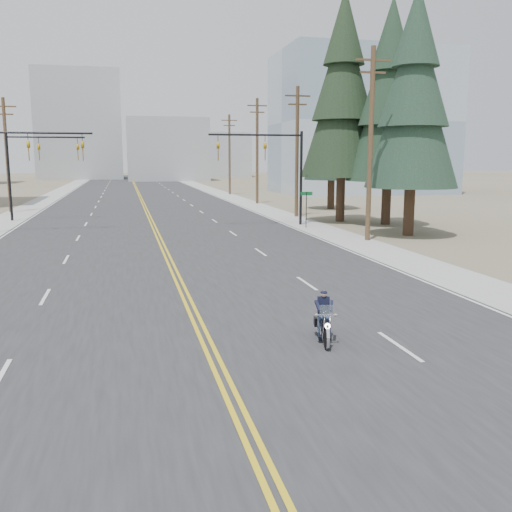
% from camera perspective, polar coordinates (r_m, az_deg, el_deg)
% --- Properties ---
extents(ground_plane, '(400.00, 400.00, 0.00)m').
position_cam_1_polar(ground_plane, '(10.86, -0.66, -17.68)').
color(ground_plane, '#776D56').
rests_on(ground_plane, ground).
extents(road, '(20.00, 200.00, 0.01)m').
position_cam_1_polar(road, '(79.60, -11.57, 5.93)').
color(road, '#303033').
rests_on(road, ground).
extents(sidewalk_left, '(3.00, 200.00, 0.01)m').
position_cam_1_polar(sidewalk_left, '(80.13, -19.85, 5.58)').
color(sidewalk_left, '#A5A5A0').
rests_on(sidewalk_left, ground).
extents(sidewalk_right, '(3.00, 200.00, 0.01)m').
position_cam_1_polar(sidewalk_right, '(80.72, -3.34, 6.16)').
color(sidewalk_right, '#A5A5A0').
rests_on(sidewalk_right, ground).
extents(traffic_mast_left, '(7.10, 0.26, 7.00)m').
position_cam_1_polar(traffic_mast_left, '(41.99, -22.79, 8.89)').
color(traffic_mast_left, black).
rests_on(traffic_mast_left, ground).
extents(traffic_mast_right, '(7.10, 0.26, 7.00)m').
position_cam_1_polar(traffic_mast_right, '(42.86, 1.93, 9.64)').
color(traffic_mast_right, black).
rests_on(traffic_mast_right, ground).
extents(traffic_mast_far, '(6.10, 0.26, 7.00)m').
position_cam_1_polar(traffic_mast_far, '(49.95, -21.64, 8.91)').
color(traffic_mast_far, black).
rests_on(traffic_mast_far, ground).
extents(street_sign, '(0.90, 0.06, 2.62)m').
position_cam_1_polar(street_sign, '(41.58, 5.06, 5.28)').
color(street_sign, black).
rests_on(street_sign, ground).
extents(utility_pole_b, '(2.20, 0.30, 11.50)m').
position_cam_1_polar(utility_pole_b, '(35.55, 11.38, 11.13)').
color(utility_pole_b, brown).
rests_on(utility_pole_b, ground).
extents(utility_pole_c, '(2.20, 0.30, 11.00)m').
position_cam_1_polar(utility_pole_c, '(49.61, 4.12, 10.54)').
color(utility_pole_c, brown).
rests_on(utility_pole_c, ground).
extents(utility_pole_d, '(2.20, 0.30, 11.50)m').
position_cam_1_polar(utility_pole_d, '(64.10, 0.12, 10.60)').
color(utility_pole_d, brown).
rests_on(utility_pole_d, ground).
extents(utility_pole_e, '(2.20, 0.30, 11.00)m').
position_cam_1_polar(utility_pole_e, '(80.74, -2.67, 10.23)').
color(utility_pole_e, brown).
rests_on(utility_pole_e, ground).
extents(utility_pole_left, '(2.20, 0.30, 10.50)m').
position_cam_1_polar(utility_pole_left, '(58.36, -23.66, 9.39)').
color(utility_pole_left, brown).
rests_on(utility_pole_left, ground).
extents(glass_building, '(24.00, 16.00, 20.00)m').
position_cam_1_polar(glass_building, '(86.56, 10.45, 12.88)').
color(glass_building, '#9EB5CC').
rests_on(glass_building, ground).
extents(haze_bldg_b, '(18.00, 14.00, 14.00)m').
position_cam_1_polar(haze_bldg_b, '(134.81, -8.88, 10.46)').
color(haze_bldg_b, '#ADB2B7').
rests_on(haze_bldg_b, ground).
extents(haze_bldg_c, '(16.00, 12.00, 18.00)m').
position_cam_1_polar(haze_bldg_c, '(126.67, 6.52, 11.47)').
color(haze_bldg_c, '#B7BCC6').
rests_on(haze_bldg_c, ground).
extents(haze_bldg_d, '(20.00, 15.00, 26.00)m').
position_cam_1_polar(haze_bldg_d, '(149.96, -17.20, 12.36)').
color(haze_bldg_d, '#ADB2B7').
rests_on(haze_bldg_d, ground).
extents(haze_bldg_e, '(14.00, 14.00, 12.00)m').
position_cam_1_polar(haze_bldg_e, '(161.70, -3.43, 10.06)').
color(haze_bldg_e, '#B7BCC6').
rests_on(haze_bldg_e, ground).
extents(motorcyclist, '(1.15, 1.92, 1.40)m').
position_cam_1_polar(motorcyclist, '(15.84, 6.85, -6.10)').
color(motorcyclist, black).
rests_on(motorcyclist, ground).
extents(conifer_near, '(5.93, 5.93, 15.71)m').
position_cam_1_polar(conifer_near, '(38.79, 15.55, 15.33)').
color(conifer_near, '#382619').
rests_on(conifer_near, ground).
extents(conifer_mid, '(6.25, 6.25, 16.67)m').
position_cam_1_polar(conifer_mid, '(44.94, 13.28, 15.31)').
color(conifer_mid, '#382619').
rests_on(conifer_mid, ground).
extents(conifer_tall, '(6.42, 6.42, 17.84)m').
position_cam_1_polar(conifer_tall, '(46.58, 8.70, 16.08)').
color(conifer_tall, '#382619').
rests_on(conifer_tall, ground).
extents(conifer_far, '(5.45, 5.45, 14.61)m').
position_cam_1_polar(conifer_far, '(58.10, 7.65, 12.97)').
color(conifer_far, '#382619').
rests_on(conifer_far, ground).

